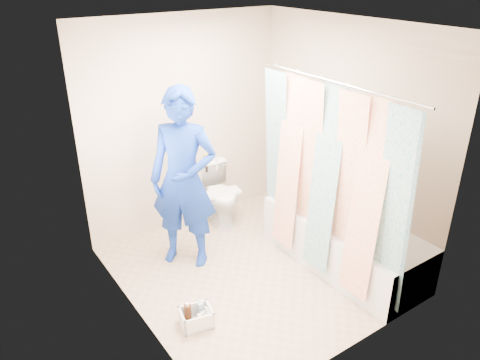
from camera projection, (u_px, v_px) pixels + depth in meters
floor at (251, 271)px, 4.76m from camera, size 2.60×2.60×0.00m
ceiling at (254, 25)px, 3.74m from camera, size 2.40×2.60×0.02m
wall_back at (184, 125)px, 5.22m from camera, size 2.40×0.02×2.40m
wall_front at (362, 222)px, 3.29m from camera, size 2.40×0.02×2.40m
wall_left at (128, 197)px, 3.63m from camera, size 0.02×2.60×2.40m
wall_right at (345, 137)px, 4.87m from camera, size 0.02×2.60×2.40m
bathtub at (343, 241)px, 4.77m from camera, size 0.70×1.75×0.50m
curtain_rod at (334, 82)px, 3.89m from camera, size 0.02×1.90×0.02m
shower_curtain at (326, 183)px, 4.28m from camera, size 0.06×1.75×1.80m
toilet at (219, 193)px, 5.57m from camera, size 0.50×0.74×0.70m
tank_lid at (222, 193)px, 5.46m from camera, size 0.45×0.26×0.03m
tank_internals at (209, 162)px, 5.57m from camera, size 0.17×0.06×0.23m
plumber at (184, 180)px, 4.57m from camera, size 0.79×0.79×1.84m
cleaning_caddy at (197, 318)px, 4.03m from camera, size 0.31×0.27×0.20m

